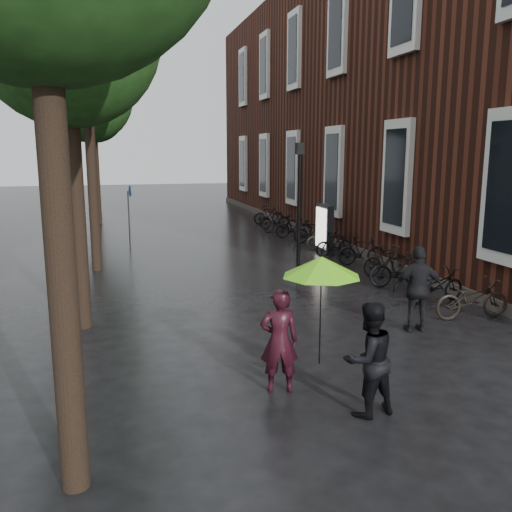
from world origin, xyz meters
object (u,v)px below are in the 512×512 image
object	(u,v)px
person_black	(368,359)
lamp_post	(299,198)
person_burgundy	(279,341)
parked_bicycles	(334,242)
pedestrian_walking	(418,289)
ad_lightbox	(324,229)

from	to	relation	value
person_black	lamp_post	xyz separation A→B (m)	(1.92, 8.31, 1.61)
person_burgundy	parked_bicycles	bearing A→B (deg)	-106.67
person_burgundy	lamp_post	size ratio (longest dim) A/B	0.42
person_black	person_burgundy	bearing A→B (deg)	-57.66
parked_bicycles	lamp_post	bearing A→B (deg)	-127.75
person_black	pedestrian_walking	size ratio (longest dim) A/B	0.92
parked_bicycles	person_black	bearing A→B (deg)	-111.22
pedestrian_walking	ad_lightbox	size ratio (longest dim) A/B	1.01
person_black	parked_bicycles	world-z (taller)	person_black
person_black	lamp_post	distance (m)	8.68
parked_bicycles	lamp_post	size ratio (longest dim) A/B	4.35
person_black	parked_bicycles	distance (m)	12.56
person_burgundy	pedestrian_walking	xyz separation A→B (m)	(3.76, 2.03, 0.08)
parked_bicycles	ad_lightbox	world-z (taller)	ad_lightbox
parked_bicycles	ad_lightbox	size ratio (longest dim) A/B	9.59
pedestrian_walking	person_black	bearing A→B (deg)	60.90
pedestrian_walking	ad_lightbox	xyz separation A→B (m)	(1.60, 9.06, -0.01)
person_burgundy	ad_lightbox	bearing A→B (deg)	-104.84
person_burgundy	pedestrian_walking	distance (m)	4.27
parked_bicycles	lamp_post	distance (m)	4.73
person_burgundy	person_black	size ratio (longest dim) A/B	1.00
parked_bicycles	ad_lightbox	xyz separation A→B (m)	(-0.19, 0.48, 0.45)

